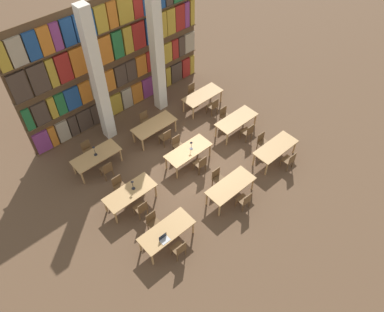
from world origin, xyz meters
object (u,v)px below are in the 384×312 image
pillar_left (98,79)px  chair_17 (193,92)px  chair_4 (289,160)px  chair_12 (107,169)px  chair_3 (218,178)px  reading_table_7 (154,126)px  reading_table_2 (276,148)px  desk_lamp_1 (191,144)px  reading_table_4 (188,152)px  reading_table_6 (96,157)px  reading_table_0 (167,232)px  chair_5 (263,142)px  chair_15 (146,120)px  chair_9 (178,145)px  reading_table_1 (231,186)px  chair_10 (248,132)px  chair_1 (153,222)px  pillar_center (157,51)px  chair_8 (201,164)px  chair_7 (119,185)px  chair_16 (213,106)px  reading_table_3 (130,193)px  desk_lamp_0 (132,183)px  chair_0 (179,249)px  laptop (164,239)px  chair_2 (245,200)px  desk_lamp_2 (94,149)px  chair_13 (88,150)px  chair_14 (165,137)px  reading_table_5 (236,121)px  chair_11 (225,115)px  chair_6 (141,208)px  reading_table_8 (203,96)px

pillar_left → chair_17: (4.38, -0.66, -2.52)m
chair_4 → chair_12: (-5.74, 4.49, 0.00)m
chair_3 → reading_table_7: (-0.13, 3.79, 0.17)m
pillar_left → reading_table_2: bearing=-53.6°
desk_lamp_1 → chair_17: (2.73, 2.93, -0.53)m
chair_3 → reading_table_4: size_ratio=0.45×
reading_table_6 → reading_table_0: bearing=-90.9°
chair_5 → chair_15: bearing=-56.6°
chair_4 → chair_5: 1.40m
chair_4 → chair_9: same height
reading_table_1 → chair_10: size_ratio=2.22×
reading_table_1 → chair_12: 4.91m
chair_1 → reading_table_4: 3.44m
pillar_center → chair_8: size_ratio=6.80×
reading_table_0 → desk_lamp_1: desk_lamp_1 is taller
chair_1 → reading_table_4: (3.04, 1.58, 0.17)m
pillar_left → reading_table_0: 6.49m
chair_7 → chair_16: size_ratio=1.00×
reading_table_0 → reading_table_1: size_ratio=1.00×
reading_table_3 → desk_lamp_0: bearing=11.9°
pillar_left → chair_4: pillar_left is taller
chair_16 → chair_0: bearing=-142.7°
laptop → chair_12: (0.35, 4.06, -0.29)m
reading_table_0 → desk_lamp_0: bearing=84.6°
chair_5 → pillar_left: bearing=-49.8°
chair_9 → desk_lamp_0: bearing=15.9°
laptop → chair_2: bearing=-9.9°
chair_17 → desk_lamp_2: bearing=6.3°
chair_13 → chair_14: size_ratio=1.00×
chair_0 → reading_table_1: (3.05, 0.60, 0.17)m
reading_table_1 → desk_lamp_2: 5.52m
desk_lamp_1 → desk_lamp_2: bearing=143.1°
reading_table_5 → chair_15: chair_15 is taller
reading_table_7 → chair_17: (2.96, 0.80, -0.17)m
reading_table_5 → chair_13: chair_13 is taller
chair_0 → chair_2: size_ratio=1.00×
chair_10 → chair_13: size_ratio=1.00×
reading_table_6 → chair_16: size_ratio=2.22×
chair_11 → reading_table_7: bearing=-26.2°
chair_0 → chair_15: bearing=62.8°
chair_17 → chair_16: bearing=90.0°
chair_6 → chair_14: bearing=37.3°
reading_table_4 → reading_table_8: 3.60m
reading_table_0 → reading_table_2: size_ratio=1.00×
chair_1 → chair_3: same height
desk_lamp_1 → reading_table_5: size_ratio=0.21×
chair_1 → reading_table_8: bearing=-147.2°
reading_table_0 → chair_3: size_ratio=2.22×
reading_table_2 → chair_12: 6.85m
chair_0 → chair_8: 3.83m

